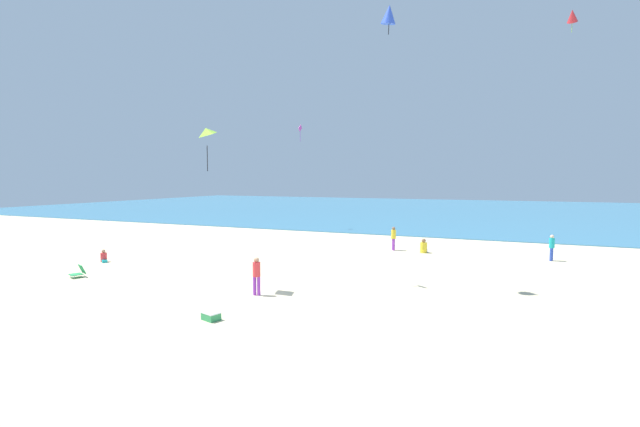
{
  "coord_description": "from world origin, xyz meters",
  "views": [
    {
      "loc": [
        8.64,
        -13.75,
        4.33
      ],
      "look_at": [
        0.0,
        6.07,
        2.62
      ],
      "focal_mm": 25.14,
      "sensor_mm": 36.0,
      "label": 1
    }
  ],
  "objects_px": {
    "person_3": "(424,247)",
    "person_4": "(394,237)",
    "kite_lime": "(206,132)",
    "cooler_box": "(211,316)",
    "person_0": "(257,273)",
    "person_2": "(104,257)",
    "person_1": "(552,246)",
    "beach_chair_near_camera": "(79,272)",
    "kite_red": "(572,16)",
    "kite_magenta": "(300,129)",
    "kite_blue": "(389,14)"
  },
  "relations": [
    {
      "from": "person_2",
      "to": "kite_magenta",
      "type": "distance_m",
      "value": 19.96
    },
    {
      "from": "person_3",
      "to": "beach_chair_near_camera",
      "type": "bearing_deg",
      "value": 132.88
    },
    {
      "from": "person_4",
      "to": "person_0",
      "type": "bearing_deg",
      "value": -131.46
    },
    {
      "from": "kite_lime",
      "to": "person_2",
      "type": "bearing_deg",
      "value": 164.24
    },
    {
      "from": "beach_chair_near_camera",
      "to": "kite_red",
      "type": "bearing_deg",
      "value": 159.29
    },
    {
      "from": "person_0",
      "to": "kite_magenta",
      "type": "xyz_separation_m",
      "value": [
        -8.22,
        20.51,
        7.68
      ]
    },
    {
      "from": "person_0",
      "to": "person_4",
      "type": "bearing_deg",
      "value": -22.46
    },
    {
      "from": "beach_chair_near_camera",
      "to": "kite_lime",
      "type": "height_order",
      "value": "kite_lime"
    },
    {
      "from": "person_1",
      "to": "kite_lime",
      "type": "relative_size",
      "value": 0.8
    },
    {
      "from": "person_4",
      "to": "kite_blue",
      "type": "relative_size",
      "value": 1.24
    },
    {
      "from": "person_1",
      "to": "person_4",
      "type": "height_order",
      "value": "person_4"
    },
    {
      "from": "person_1",
      "to": "kite_magenta",
      "type": "height_order",
      "value": "kite_magenta"
    },
    {
      "from": "person_2",
      "to": "person_4",
      "type": "bearing_deg",
      "value": 69.63
    },
    {
      "from": "beach_chair_near_camera",
      "to": "person_0",
      "type": "relative_size",
      "value": 0.51
    },
    {
      "from": "person_1",
      "to": "person_3",
      "type": "xyz_separation_m",
      "value": [
        -6.63,
        -0.08,
        -0.49
      ]
    },
    {
      "from": "kite_lime",
      "to": "kite_blue",
      "type": "distance_m",
      "value": 8.4
    },
    {
      "from": "person_2",
      "to": "person_1",
      "type": "bearing_deg",
      "value": 56.85
    },
    {
      "from": "cooler_box",
      "to": "person_2",
      "type": "relative_size",
      "value": 0.97
    },
    {
      "from": "person_2",
      "to": "kite_red",
      "type": "bearing_deg",
      "value": 73.23
    },
    {
      "from": "person_2",
      "to": "kite_lime",
      "type": "height_order",
      "value": "kite_lime"
    },
    {
      "from": "kite_blue",
      "to": "person_1",
      "type": "bearing_deg",
      "value": 53.28
    },
    {
      "from": "person_4",
      "to": "cooler_box",
      "type": "bearing_deg",
      "value": -128.65
    },
    {
      "from": "kite_lime",
      "to": "person_3",
      "type": "bearing_deg",
      "value": 62.72
    },
    {
      "from": "beach_chair_near_camera",
      "to": "person_4",
      "type": "distance_m",
      "value": 16.72
    },
    {
      "from": "person_1",
      "to": "beach_chair_near_camera",
      "type": "bearing_deg",
      "value": -123.03
    },
    {
      "from": "kite_lime",
      "to": "kite_magenta",
      "type": "bearing_deg",
      "value": 106.24
    },
    {
      "from": "person_4",
      "to": "beach_chair_near_camera",
      "type": "bearing_deg",
      "value": -162.25
    },
    {
      "from": "person_2",
      "to": "kite_red",
      "type": "relative_size",
      "value": 0.4
    },
    {
      "from": "kite_blue",
      "to": "kite_lime",
      "type": "bearing_deg",
      "value": -152.46
    },
    {
      "from": "person_1",
      "to": "kite_lime",
      "type": "distance_m",
      "value": 18.35
    },
    {
      "from": "beach_chair_near_camera",
      "to": "kite_lime",
      "type": "bearing_deg",
      "value": 117.4
    },
    {
      "from": "person_2",
      "to": "kite_magenta",
      "type": "xyz_separation_m",
      "value": [
        2.55,
        17.99,
        8.26
      ]
    },
    {
      "from": "cooler_box",
      "to": "person_0",
      "type": "distance_m",
      "value": 3.15
    },
    {
      "from": "person_3",
      "to": "kite_magenta",
      "type": "xyz_separation_m",
      "value": [
        -12.1,
        8.43,
        8.19
      ]
    },
    {
      "from": "person_4",
      "to": "kite_lime",
      "type": "xyz_separation_m",
      "value": [
        -4.33,
        -12.1,
        5.28
      ]
    },
    {
      "from": "beach_chair_near_camera",
      "to": "person_3",
      "type": "bearing_deg",
      "value": 156.67
    },
    {
      "from": "person_3",
      "to": "person_4",
      "type": "relative_size",
      "value": 0.58
    },
    {
      "from": "person_2",
      "to": "cooler_box",
      "type": "bearing_deg",
      "value": 5.61
    },
    {
      "from": "person_1",
      "to": "kite_red",
      "type": "xyz_separation_m",
      "value": [
        1.39,
        9.89,
        14.68
      ]
    },
    {
      "from": "kite_blue",
      "to": "cooler_box",
      "type": "bearing_deg",
      "value": -120.01
    },
    {
      "from": "person_2",
      "to": "beach_chair_near_camera",
      "type": "bearing_deg",
      "value": -24.01
    },
    {
      "from": "beach_chair_near_camera",
      "to": "person_4",
      "type": "relative_size",
      "value": 0.51
    },
    {
      "from": "person_3",
      "to": "person_1",
      "type": "bearing_deg",
      "value": -91.35
    },
    {
      "from": "person_4",
      "to": "kite_magenta",
      "type": "bearing_deg",
      "value": 109.18
    },
    {
      "from": "person_0",
      "to": "kite_lime",
      "type": "relative_size",
      "value": 0.82
    },
    {
      "from": "cooler_box",
      "to": "person_1",
      "type": "bearing_deg",
      "value": 56.0
    },
    {
      "from": "beach_chair_near_camera",
      "to": "person_2",
      "type": "xyz_separation_m",
      "value": [
        -2.01,
        3.03,
        0.0
      ]
    },
    {
      "from": "person_0",
      "to": "person_3",
      "type": "distance_m",
      "value": 12.71
    },
    {
      "from": "person_2",
      "to": "kite_red",
      "type": "distance_m",
      "value": 33.57
    },
    {
      "from": "cooler_box",
      "to": "person_4",
      "type": "height_order",
      "value": "person_4"
    }
  ]
}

